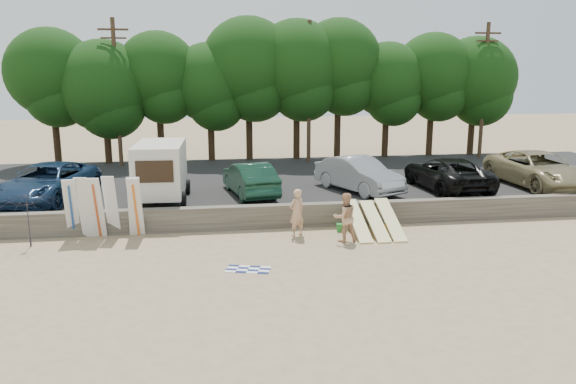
% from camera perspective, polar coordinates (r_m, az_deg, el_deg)
% --- Properties ---
extents(ground, '(120.00, 120.00, 0.00)m').
position_cam_1_polar(ground, '(21.67, 4.52, -5.56)').
color(ground, tan).
rests_on(ground, ground).
extents(seawall, '(44.00, 0.50, 1.00)m').
position_cam_1_polar(seawall, '(24.35, 2.98, -2.30)').
color(seawall, '#6B6356').
rests_on(seawall, ground).
extents(parking_lot, '(44.00, 14.50, 0.70)m').
position_cam_1_polar(parking_lot, '(31.58, 0.32, 0.84)').
color(parking_lot, '#282828').
rests_on(parking_lot, ground).
extents(treeline, '(33.89, 6.39, 9.38)m').
position_cam_1_polar(treeline, '(37.87, -1.53, 12.00)').
color(treeline, '#382616').
rests_on(treeline, parking_lot).
extents(utility_poles, '(25.80, 0.26, 9.00)m').
position_cam_1_polar(utility_poles, '(36.72, 2.15, 10.43)').
color(utility_poles, '#473321').
rests_on(utility_poles, parking_lot).
extents(box_trailer, '(2.54, 4.30, 2.67)m').
position_cam_1_polar(box_trailer, '(26.43, -12.83, 2.34)').
color(box_trailer, beige).
rests_on(box_trailer, parking_lot).
extents(car_0, '(4.25, 6.70, 1.72)m').
position_cam_1_polar(car_0, '(28.05, -23.26, 0.88)').
color(car_0, '#152C4C').
rests_on(car_0, parking_lot).
extents(car_1, '(2.55, 5.06, 1.59)m').
position_cam_1_polar(car_1, '(27.09, -3.87, 1.36)').
color(car_1, '#153928').
rests_on(car_1, parking_lot).
extents(car_2, '(3.77, 5.44, 1.70)m').
position_cam_1_polar(car_2, '(28.07, 7.18, 1.78)').
color(car_2, '#96959A').
rests_on(car_2, parking_lot).
extents(car_3, '(3.03, 6.02, 1.63)m').
position_cam_1_polar(car_3, '(29.44, 15.83, 1.83)').
color(car_3, black).
rests_on(car_3, parking_lot).
extents(car_4, '(3.34, 6.62, 1.79)m').
position_cam_1_polar(car_4, '(31.80, 24.11, 2.12)').
color(car_4, '#93865D').
rests_on(car_4, parking_lot).
extents(surfboard_upright_0, '(0.61, 0.91, 2.49)m').
position_cam_1_polar(surfboard_upright_0, '(23.88, -21.14, -1.57)').
color(surfboard_upright_0, silver).
rests_on(surfboard_upright_0, ground).
extents(surfboard_upright_1, '(0.59, 0.69, 2.55)m').
position_cam_1_polar(surfboard_upright_1, '(23.72, -19.96, -1.50)').
color(surfboard_upright_1, silver).
rests_on(surfboard_upright_1, ground).
extents(surfboard_upright_2, '(0.57, 0.74, 2.54)m').
position_cam_1_polar(surfboard_upright_2, '(23.55, -18.87, -1.54)').
color(surfboard_upright_2, silver).
rests_on(surfboard_upright_2, ground).
extents(surfboard_upright_3, '(0.58, 0.68, 2.55)m').
position_cam_1_polar(surfboard_upright_3, '(23.63, -17.50, -1.38)').
color(surfboard_upright_3, silver).
rests_on(surfboard_upright_3, ground).
extents(surfboard_upright_4, '(0.55, 0.85, 2.50)m').
position_cam_1_polar(surfboard_upright_4, '(23.27, -15.21, -1.51)').
color(surfboard_upright_4, silver).
rests_on(surfboard_upright_4, ground).
extents(surfboard_upright_5, '(0.58, 0.79, 2.53)m').
position_cam_1_polar(surfboard_upright_5, '(23.32, -15.33, -1.45)').
color(surfboard_upright_5, silver).
rests_on(surfboard_upright_5, ground).
extents(surfboard_low_0, '(0.56, 2.83, 1.14)m').
position_cam_1_polar(surfboard_low_0, '(23.28, 7.09, -2.89)').
color(surfboard_low_0, '#FBF09E').
rests_on(surfboard_low_0, ground).
extents(surfboard_low_1, '(0.56, 2.85, 1.08)m').
position_cam_1_polar(surfboard_low_1, '(23.44, 8.82, -2.91)').
color(surfboard_low_1, '#FBF09E').
rests_on(surfboard_low_1, ground).
extents(surfboard_low_2, '(0.56, 2.82, 1.17)m').
position_cam_1_polar(surfboard_low_2, '(23.62, 10.35, -2.74)').
color(surfboard_low_2, '#FBF09E').
rests_on(surfboard_low_2, ground).
extents(beachgoer_a, '(0.86, 0.76, 1.96)m').
position_cam_1_polar(beachgoer_a, '(22.69, 0.89, -2.12)').
color(beachgoer_a, tan).
rests_on(beachgoer_a, ground).
extents(beachgoer_b, '(1.04, 0.86, 1.96)m').
position_cam_1_polar(beachgoer_b, '(22.12, 5.81, -2.57)').
color(beachgoer_b, tan).
rests_on(beachgoer_b, ground).
extents(cooler, '(0.41, 0.34, 0.32)m').
position_cam_1_polar(cooler, '(23.68, 5.43, -3.61)').
color(cooler, '#24872D').
rests_on(cooler, ground).
extents(gear_bag, '(0.32, 0.28, 0.22)m').
position_cam_1_polar(gear_bag, '(24.13, 9.77, -3.56)').
color(gear_bag, '#C47A17').
rests_on(gear_bag, ground).
extents(beach_towel, '(1.85, 1.85, 0.00)m').
position_cam_1_polar(beach_towel, '(19.28, -4.07, -7.84)').
color(beach_towel, white).
rests_on(beach_towel, ground).
extents(beach_umbrella, '(3.19, 3.21, 2.11)m').
position_cam_1_polar(beach_umbrella, '(23.44, -24.98, -2.64)').
color(beach_umbrella, '#22212A').
rests_on(beach_umbrella, ground).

